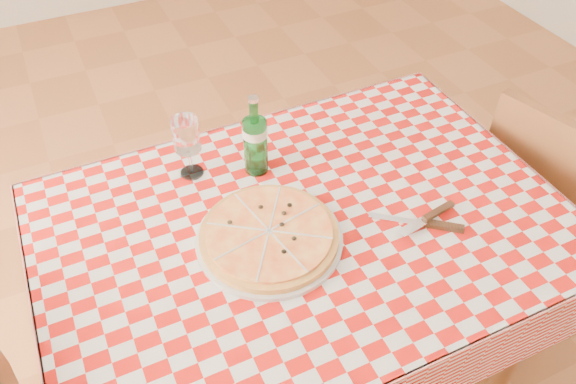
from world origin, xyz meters
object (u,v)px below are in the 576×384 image
(chair_near, at_px, (542,196))
(water_bottle, at_px, (255,135))
(pizza_plate, at_px, (269,235))
(wine_glass, at_px, (188,148))
(dining_table, at_px, (305,248))

(chair_near, distance_m, water_bottle, 1.02)
(chair_near, height_order, water_bottle, water_bottle)
(pizza_plate, distance_m, wine_glass, 0.33)
(water_bottle, height_order, wine_glass, water_bottle)
(chair_near, height_order, wine_glass, wine_glass)
(chair_near, distance_m, pizza_plate, 1.02)
(chair_near, bearing_deg, water_bottle, 149.12)
(pizza_plate, distance_m, water_bottle, 0.28)
(pizza_plate, relative_size, water_bottle, 1.50)
(dining_table, height_order, pizza_plate, pizza_plate)
(dining_table, relative_size, wine_glass, 6.72)
(chair_near, xyz_separation_m, wine_glass, (-1.07, 0.29, 0.36))
(dining_table, bearing_deg, water_bottle, 98.31)
(water_bottle, relative_size, wine_glass, 1.33)
(chair_near, xyz_separation_m, water_bottle, (-0.91, 0.23, 0.39))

